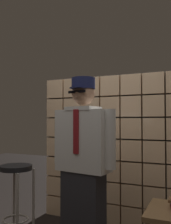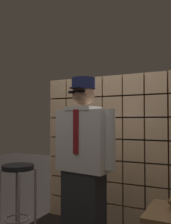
# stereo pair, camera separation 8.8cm
# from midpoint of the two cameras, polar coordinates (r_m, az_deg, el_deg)

# --- Properties ---
(glass_block_wall) EXTENTS (1.89, 0.10, 1.89)m
(glass_block_wall) POSITION_cam_midpoint_polar(r_m,az_deg,el_deg) (3.22, 5.03, -8.39)
(glass_block_wall) COLOR #E0B78C
(glass_block_wall) RESTS_ON ground
(standing_person) EXTENTS (0.68, 0.32, 1.69)m
(standing_person) POSITION_cam_midpoint_polar(r_m,az_deg,el_deg) (2.42, -1.57, -11.57)
(standing_person) COLOR #28282D
(standing_person) RESTS_ON ground
(bar_stool) EXTENTS (0.34, 0.34, 0.81)m
(bar_stool) POSITION_cam_midpoint_polar(r_m,az_deg,el_deg) (2.89, -16.34, -15.56)
(bar_stool) COLOR black
(bar_stool) RESTS_ON ground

